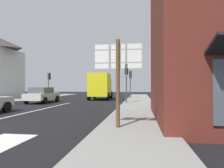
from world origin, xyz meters
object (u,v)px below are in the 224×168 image
(sedan_far, at_px, (42,95))
(traffic_light_far_left, at_px, (49,79))
(delivery_truck, at_px, (101,86))
(traffic_light_near_right, at_px, (126,75))
(traffic_light_far_right, at_px, (130,78))
(route_sign_post, at_px, (118,74))

(sedan_far, bearing_deg, traffic_light_far_left, 111.66)
(delivery_truck, distance_m, traffic_light_near_right, 6.76)
(traffic_light_far_right, bearing_deg, sedan_far, -139.73)
(delivery_truck, bearing_deg, sedan_far, -129.96)
(sedan_far, xyz_separation_m, traffic_light_near_right, (8.04, -0.27, 1.85))
(traffic_light_far_right, distance_m, traffic_light_far_left, 10.88)
(route_sign_post, xyz_separation_m, traffic_light_near_right, (-0.44, 10.43, 0.60))
(sedan_far, relative_size, traffic_light_far_left, 1.26)
(route_sign_post, bearing_deg, sedan_far, 128.39)
(route_sign_post, distance_m, traffic_light_near_right, 10.46)
(traffic_light_near_right, bearing_deg, sedan_far, 178.06)
(traffic_light_far_right, distance_m, traffic_light_near_right, 7.09)
(route_sign_post, distance_m, traffic_light_far_left, 21.13)
(sedan_far, relative_size, traffic_light_far_right, 1.22)
(traffic_light_near_right, xyz_separation_m, traffic_light_far_left, (-10.88, 7.40, -0.11))
(route_sign_post, relative_size, traffic_light_near_right, 0.91)
(sedan_far, xyz_separation_m, traffic_light_far_left, (-2.83, 7.13, 1.73))
(traffic_light_near_right, bearing_deg, traffic_light_far_left, 145.76)
(traffic_light_far_right, xyz_separation_m, traffic_light_near_right, (0.00, -7.09, 0.03))
(sedan_far, bearing_deg, traffic_light_far_right, 40.27)
(traffic_light_far_right, relative_size, traffic_light_far_left, 1.03)
(sedan_far, bearing_deg, route_sign_post, -51.61)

